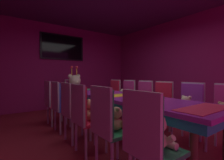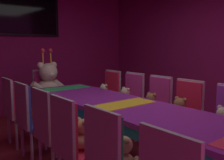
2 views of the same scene
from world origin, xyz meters
The scene contains 24 objects.
wall_back centered at (0.00, 3.20, 1.40)m, with size 5.20×0.12×2.80m, color #8C1959.
banquet_table centered at (0.00, 0.00, 0.66)m, with size 0.90×3.46×0.75m.
chair_left_1 centered at (-0.85, -0.80, 0.60)m, with size 0.42×0.41×0.98m.
teddy_left_1 centered at (-0.71, -0.80, 0.58)m, with size 0.23×0.30×0.28m.
chair_left_2 centered at (-0.88, -0.25, 0.60)m, with size 0.42×0.41×0.98m.
teddy_left_2 centered at (-0.74, -0.25, 0.59)m, with size 0.25×0.32×0.30m.
chair_left_3 centered at (-0.87, 0.25, 0.60)m, with size 0.42×0.41×0.98m.
teddy_left_3 centered at (-0.72, 0.25, 0.58)m, with size 0.24×0.31×0.29m.
chair_left_4 centered at (-0.87, 0.83, 0.60)m, with size 0.42×0.41×0.98m.
teddy_left_4 centered at (-0.72, 0.83, 0.57)m, with size 0.21×0.27×0.26m.
chair_left_5 centered at (-0.87, 1.38, 0.60)m, with size 0.42×0.41×0.98m.
teddy_left_5 centered at (-0.72, 1.38, 0.58)m, with size 0.24×0.31×0.29m.
teddy_right_1 centered at (0.70, -0.86, 0.59)m, with size 0.25×0.33×0.31m.
chair_right_2 centered at (0.85, -0.27, 0.60)m, with size 0.42×0.41×0.98m.
teddy_right_2 centered at (0.70, -0.27, 0.59)m, with size 0.26×0.34×0.32m.
chair_right_3 centered at (0.88, 0.26, 0.60)m, with size 0.42×0.41×0.98m.
teddy_right_3 centered at (0.73, 0.26, 0.59)m, with size 0.24×0.31×0.30m.
chair_right_4 centered at (0.88, 0.83, 0.60)m, with size 0.42×0.41×0.98m.
teddy_right_4 centered at (0.74, 0.83, 0.59)m, with size 0.24×0.32×0.30m.
chair_right_5 centered at (0.85, 1.37, 0.60)m, with size 0.42×0.41×0.98m.
teddy_right_5 centered at (0.70, 1.37, 0.58)m, with size 0.24×0.31×0.29m.
throne_chair centered at (0.00, 2.27, 0.60)m, with size 0.41×0.42×0.98m.
king_teddy_bear centered at (0.00, 2.10, 0.75)m, with size 0.72×0.56×0.92m.
wall_tv centered at (0.00, 3.11, 2.05)m, with size 1.45×0.06×0.84m.
Camera 2 is at (-1.97, -2.23, 1.43)m, focal length 40.89 mm.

